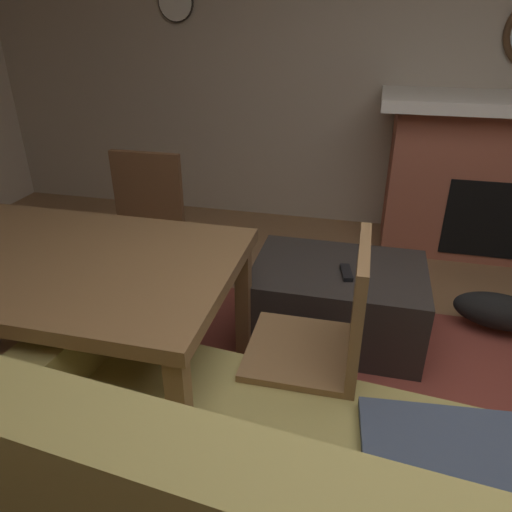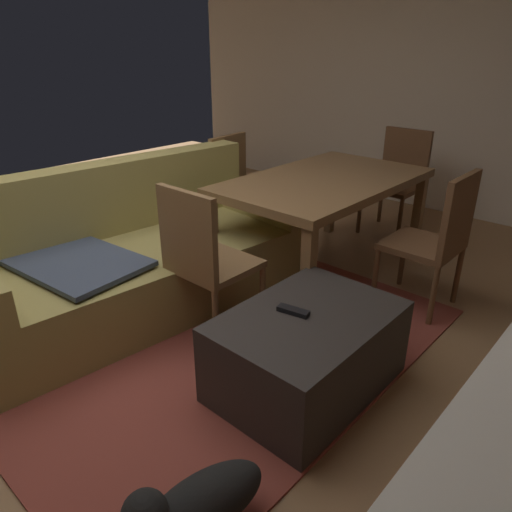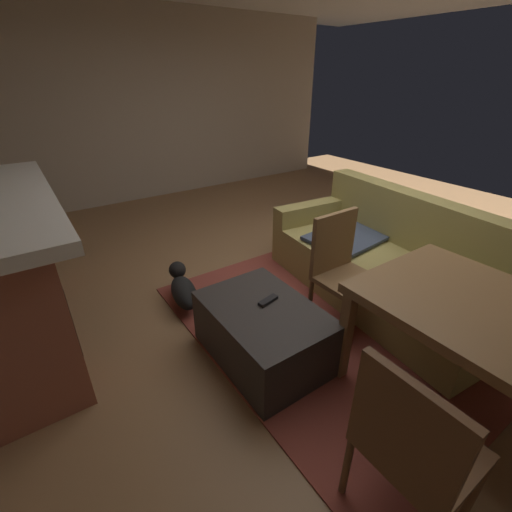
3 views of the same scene
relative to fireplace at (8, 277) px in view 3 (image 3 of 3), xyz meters
The scene contains 10 objects.
floor 2.64m from the fireplace, 73.83° to the left, with size 8.96×8.96×0.00m, color olive.
wall_left 3.98m from the fireplace, 140.64° to the left, with size 0.12×6.10×2.76m, color #B7A893.
area_rug 2.43m from the fireplace, 60.65° to the left, with size 2.60×2.00×0.01m, color brown.
fireplace is the anchor object (origin of this frame).
couch 3.03m from the fireplace, 68.01° to the left, with size 2.26×1.18×0.91m.
ottoman_coffee_table 1.85m from the fireplace, 50.29° to the left, with size 0.93×0.65×0.43m, color #2D2826.
tv_remote 1.85m from the fireplace, 52.56° to the left, with size 0.05×0.16×0.02m, color black.
dining_chair_west 2.44m from the fireplace, 61.71° to the left, with size 0.44×0.44×0.93m.
dining_chair_south 2.68m from the fireplace, 28.46° to the left, with size 0.44×0.44×0.93m.
small_dog 1.28m from the fireplace, 78.88° to the left, with size 0.55×0.29×0.29m.
Camera 3 is at (2.02, -2.23, 1.86)m, focal length 24.48 mm.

